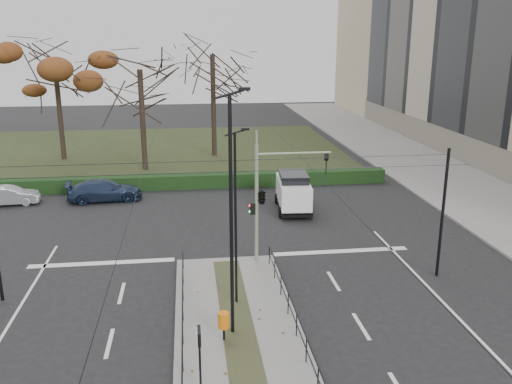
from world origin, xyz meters
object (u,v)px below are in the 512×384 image
traffic_light (264,194)px  bare_tree_center (213,62)px  streetlamp_median_near (232,216)px  parked_car_second (9,196)px  white_van (293,191)px  parked_car_third (104,190)px  rust_tree (55,61)px  info_panel (199,343)px  bare_tree_near (140,77)px  streetlamp_median_far (236,218)px  litter_bin (224,321)px

traffic_light → bare_tree_center: bare_tree_center is taller
streetlamp_median_near → parked_car_second: 22.66m
white_van → streetlamp_median_near: bearing=-109.3°
parked_car_third → rust_tree: bearing=16.5°
traffic_light → info_panel: (-3.34, -9.91, -1.63)m
info_panel → traffic_light: bearing=71.4°
bare_tree_near → parked_car_second: bearing=-133.4°
streetlamp_median_far → info_panel: bearing=-106.1°
parked_car_second → bare_tree_near: size_ratio=0.35×
parked_car_second → bare_tree_center: (14.15, 13.32, 7.86)m
streetlamp_median_near → white_van: streetlamp_median_near is taller
traffic_light → parked_car_second: (-15.21, 11.46, -2.85)m
streetlamp_median_near → rust_tree: (-12.48, 31.51, 3.91)m
streetlamp_median_near → white_van: 15.80m
litter_bin → traffic_light: bearing=71.0°
litter_bin → parked_car_second: (-12.79, 18.48, -0.29)m
rust_tree → streetlamp_median_near: bearing=-68.4°
parked_car_second → white_van: white_van is taller
streetlamp_median_far → parked_car_third: size_ratio=1.48×
traffic_light → litter_bin: bearing=-109.0°
streetlamp_median_far → rust_tree: size_ratio=0.64×
litter_bin → streetlamp_median_far: streetlamp_median_far is taller
bare_tree_center → white_van: bearing=-76.2°
traffic_light → parked_car_third: bearing=128.1°
parked_car_second → parked_car_third: 6.07m
parked_car_third → white_van: (12.19, -3.63, 0.54)m
litter_bin → streetlamp_median_near: 3.82m
streetlamp_median_near → bare_tree_center: bearing=88.2°
parked_car_third → white_van: 12.74m
info_panel → rust_tree: (-11.19, 34.90, 6.75)m
white_van → rust_tree: 25.49m
rust_tree → traffic_light: bearing=-59.8°
bare_tree_near → streetlamp_median_near: bearing=-79.4°
parked_car_second → parked_car_third: (6.06, 0.21, 0.09)m
parked_car_second → bare_tree_center: size_ratio=0.31×
white_van → info_panel: bearing=-109.6°
litter_bin → white_van: size_ratio=0.23×
litter_bin → parked_car_third: 19.87m
white_van → bare_tree_center: size_ratio=0.39×
streetlamp_median_near → parked_car_third: (-7.11, 18.19, -3.97)m
streetlamp_median_far → rust_tree: bearing=113.8°
rust_tree → bare_tree_center: size_ratio=0.93×
info_panel → bare_tree_center: bare_tree_center is taller
traffic_light → streetlamp_median_near: 6.94m
parked_car_second → bare_tree_near: bearing=-49.6°
info_panel → streetlamp_median_near: 4.61m
litter_bin → bare_tree_center: bearing=87.6°
rust_tree → bare_tree_center: bare_tree_center is taller
traffic_light → streetlamp_median_near: (-2.04, -6.52, 1.21)m
traffic_light → bare_tree_near: bearing=109.3°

